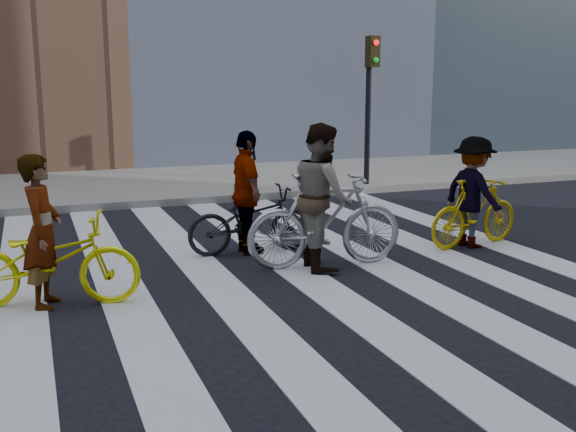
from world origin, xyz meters
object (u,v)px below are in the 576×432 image
bike_yellow_left (49,261)px  rider_right (473,192)px  rider_left (42,232)px  rider_mid (322,196)px  traffic_signal (370,86)px  bike_yellow_right (475,213)px  rider_rear (247,193)px  bike_dark_rear (251,220)px  bike_silver_mid (325,220)px

bike_yellow_left → rider_right: size_ratio=1.18×
bike_yellow_left → rider_left: 0.32m
rider_left → rider_mid: 3.41m
traffic_signal → bike_yellow_right: 5.48m
bike_yellow_left → rider_left: size_ratio=1.16×
rider_rear → rider_left: bearing=118.6°
bike_yellow_right → rider_rear: bearing=66.7°
bike_yellow_left → rider_right: (5.84, 0.60, 0.30)m
bike_dark_rear → rider_rear: bearing=91.4°
bike_silver_mid → bike_yellow_right: 2.52m
rider_left → rider_mid: size_ratio=0.88×
rider_left → traffic_signal: bearing=-36.2°
rider_left → rider_mid: rider_mid is taller
bike_silver_mid → rider_mid: rider_mid is taller
bike_silver_mid → rider_rear: rider_rear is taller
bike_dark_rear → bike_yellow_right: bearing=-102.5°
bike_dark_rear → bike_yellow_left: bearing=118.6°
bike_yellow_right → rider_left: rider_left is taller
bike_dark_rear → rider_rear: rider_rear is taller
bike_yellow_right → rider_left: bearing=86.2°
bike_yellow_left → rider_mid: (3.34, 0.36, 0.44)m
rider_right → bike_silver_mid: bearing=86.1°
bike_silver_mid → rider_rear: 1.29m
bike_yellow_left → rider_right: rider_right is taller
rider_right → rider_rear: bearing=66.5°
rider_rear → rider_right: bearing=-102.5°
traffic_signal → bike_yellow_left: (-6.82, -5.70, -1.78)m
bike_silver_mid → rider_right: (2.45, 0.24, 0.18)m
rider_left → rider_rear: size_ratio=0.95×
traffic_signal → rider_left: traffic_signal is taller
bike_silver_mid → bike_dark_rear: 1.24m
bike_dark_rear → rider_mid: bearing=-147.2°
bike_silver_mid → rider_rear: bearing=41.3°
bike_yellow_left → bike_silver_mid: 3.41m
traffic_signal → rider_left: bearing=-140.3°
traffic_signal → rider_mid: bearing=-123.1°
bike_yellow_right → rider_left: (-5.94, -0.60, 0.32)m
bike_yellow_left → rider_mid: rider_mid is taller
bike_yellow_left → bike_dark_rear: bike_yellow_left is taller
traffic_signal → bike_silver_mid: bearing=-122.7°
rider_rear → rider_mid: bearing=-145.3°
traffic_signal → rider_mid: 6.52m
bike_yellow_left → rider_right: 5.88m
bike_yellow_right → traffic_signal: bearing=-20.0°
bike_silver_mid → rider_left: (-3.44, -0.36, 0.20)m
traffic_signal → rider_rear: 6.16m
bike_yellow_right → bike_yellow_left: bearing=86.3°
bike_dark_rear → rider_right: bearing=-102.7°
bike_dark_rear → rider_mid: rider_mid is taller
bike_yellow_left → bike_dark_rear: 3.05m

